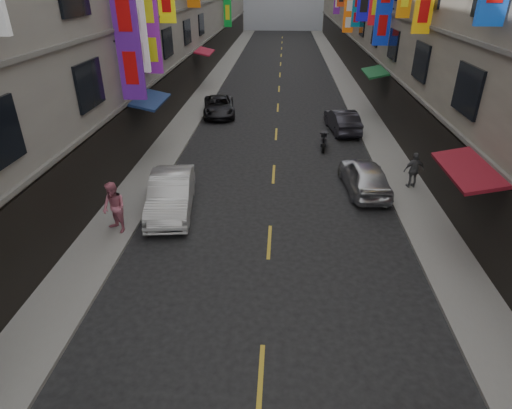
# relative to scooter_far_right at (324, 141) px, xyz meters

# --- Properties ---
(sidewalk_left) EXTENTS (2.00, 90.00, 0.12)m
(sidewalk_left) POSITION_rel_scooter_far_right_xyz_m (-8.66, 14.30, -0.38)
(sidewalk_left) COLOR slate
(sidewalk_left) RESTS_ON ground
(sidewalk_right) EXTENTS (2.00, 90.00, 0.12)m
(sidewalk_right) POSITION_rel_scooter_far_right_xyz_m (3.34, 14.30, -0.38)
(sidewalk_right) COLOR slate
(sidewalk_right) RESTS_ON ground
(street_awnings) EXTENTS (13.99, 35.20, 0.41)m
(street_awnings) POSITION_rel_scooter_far_right_xyz_m (-3.92, -1.70, 2.56)
(street_awnings) COLOR #13471A
(street_awnings) RESTS_ON ground
(lane_markings) EXTENTS (0.12, 80.20, 0.01)m
(lane_markings) POSITION_rel_scooter_far_right_xyz_m (-2.66, 11.30, -0.44)
(lane_markings) COLOR gold
(lane_markings) RESTS_ON ground
(scooter_far_right) EXTENTS (0.52, 1.80, 1.14)m
(scooter_far_right) POSITION_rel_scooter_far_right_xyz_m (0.00, 0.00, 0.00)
(scooter_far_right) COLOR black
(scooter_far_right) RESTS_ON ground
(car_left_mid) EXTENTS (2.18, 4.75, 1.51)m
(car_left_mid) POSITION_rel_scooter_far_right_xyz_m (-6.66, -7.63, 0.31)
(car_left_mid) COLOR silver
(car_left_mid) RESTS_ON ground
(car_left_far) EXTENTS (2.68, 4.69, 1.23)m
(car_left_far) POSITION_rel_scooter_far_right_xyz_m (-6.66, 6.12, 0.17)
(car_left_far) COLOR black
(car_left_far) RESTS_ON ground
(car_right_mid) EXTENTS (2.02, 4.26, 1.41)m
(car_right_mid) POSITION_rel_scooter_far_right_xyz_m (1.34, -5.25, 0.26)
(car_right_mid) COLOR silver
(car_right_mid) RESTS_ON ground
(car_right_far) EXTENTS (1.97, 4.25, 1.35)m
(car_right_far) POSITION_rel_scooter_far_right_xyz_m (1.34, 3.11, 0.23)
(car_right_far) COLOR #2A2931
(car_right_far) RESTS_ON ground
(pedestrian_lfar) EXTENTS (1.13, 1.06, 1.92)m
(pedestrian_lfar) POSITION_rel_scooter_far_right_xyz_m (-8.24, -9.49, 0.64)
(pedestrian_lfar) COLOR #CB6B82
(pedestrian_lfar) RESTS_ON sidewalk_left
(pedestrian_rfar) EXTENTS (1.04, 0.72, 1.61)m
(pedestrian_rfar) POSITION_rel_scooter_far_right_xyz_m (3.50, -5.00, 0.48)
(pedestrian_rfar) COLOR #575759
(pedestrian_rfar) RESTS_ON sidewalk_right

